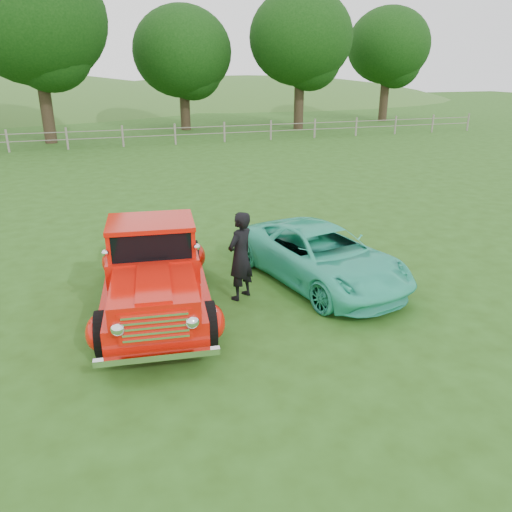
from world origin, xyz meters
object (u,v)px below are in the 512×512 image
object	(u,v)px
man	(240,256)
tree_near_west	(34,19)
teal_sedan	(321,255)
tree_near_east	(182,52)
tree_far_east	(389,46)
red_pickup	(154,270)
tree_mid_east	(301,38)

from	to	relation	value
man	tree_near_west	bearing A→B (deg)	-114.73
tree_near_west	teal_sedan	world-z (taller)	tree_near_west
teal_sedan	tree_near_east	bearing A→B (deg)	72.43
tree_near_west	man	bearing A→B (deg)	-79.31
tree_far_east	red_pickup	bearing A→B (deg)	-128.40
tree_mid_east	tree_near_west	bearing A→B (deg)	-173.29
red_pickup	teal_sedan	distance (m)	3.53
tree_far_east	red_pickup	size ratio (longest dim) A/B	1.72
red_pickup	tree_far_east	bearing A→B (deg)	58.75
tree_near_west	teal_sedan	distance (m)	25.58
tree_near_west	red_pickup	distance (m)	25.04
tree_near_west	teal_sedan	bearing A→B (deg)	-75.01
tree_near_east	tree_mid_east	world-z (taller)	tree_mid_east
red_pickup	man	world-z (taller)	same
tree_near_east	tree_mid_east	bearing A→B (deg)	-14.04
red_pickup	tree_mid_east	bearing A→B (deg)	68.81
tree_mid_east	tree_far_east	size ratio (longest dim) A/B	1.07
tree_near_east	teal_sedan	size ratio (longest dim) A/B	1.93
teal_sedan	tree_far_east	bearing A→B (deg)	43.64
tree_far_east	red_pickup	xyz separation A→B (m)	(-23.10, -29.14, -5.06)
tree_far_east	man	distance (m)	36.56
tree_near_west	tree_near_east	world-z (taller)	tree_near_west
red_pickup	man	xyz separation A→B (m)	(1.66, -0.06, 0.09)
tree_mid_east	man	world-z (taller)	tree_mid_east
tree_far_east	tree_near_west	bearing A→B (deg)	-169.11
tree_near_west	tree_mid_east	world-z (taller)	tree_near_west
tree_near_east	teal_sedan	bearing A→B (deg)	-95.27
tree_near_east	tree_mid_east	distance (m)	8.30
tree_near_west	red_pickup	xyz separation A→B (m)	(2.90, -24.14, -6.00)
tree_near_east	tree_far_east	xyz separation A→B (m)	(17.00, 1.00, 0.61)
teal_sedan	tree_near_west	bearing A→B (deg)	92.69
tree_mid_east	red_pickup	world-z (taller)	tree_mid_east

